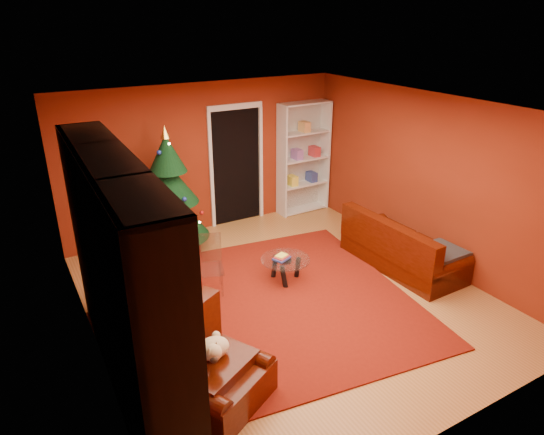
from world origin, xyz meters
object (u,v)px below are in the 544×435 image
dog (213,348)px  acrylic_chair (209,269)px  gift_box_teal (157,252)px  sofa (404,242)px  christmas_tree (170,193)px  white_bookshelf (304,159)px  coffee_table (285,270)px  gift_box_green (189,252)px  armchair (215,368)px  rug (289,299)px  media_unit (123,281)px  gift_box_red (193,245)px

dog → acrylic_chair: 1.99m
gift_box_teal → sofa: bearing=-32.9°
christmas_tree → white_bookshelf: (2.81, 0.42, 0.05)m
sofa → coffee_table: bearing=73.0°
gift_box_green → armchair: size_ratio=0.25×
rug → gift_box_green: (-0.77, 1.80, 0.11)m
gift_box_teal → gift_box_green: bearing=-28.4°
christmas_tree → white_bookshelf: bearing=8.5°
media_unit → christmas_tree: media_unit is taller
armchair → sofa: bearing=-10.0°
christmas_tree → white_bookshelf: size_ratio=0.96×
gift_box_red → sofa: size_ratio=0.12×
coffee_table → sofa: bearing=-15.5°
white_bookshelf → dog: (-3.56, -3.80, -0.48)m
gift_box_green → dog: (-0.84, -2.95, 0.46)m
gift_box_red → gift_box_teal: bearing=179.8°
media_unit → christmas_tree: 3.14m
christmas_tree → dog: 3.49m
armchair → dog: armchair is taller
media_unit → gift_box_green: (1.50, 2.36, -1.12)m
sofa → white_bookshelf: bearing=0.1°
gift_box_red → sofa: bearing=-38.5°
christmas_tree → armchair: size_ratio=2.09×
gift_box_teal → sofa: (3.23, -2.09, 0.28)m
gift_box_teal → acrylic_chair: (0.33, -1.34, 0.24)m
christmas_tree → sofa: 3.72m
rug → white_bookshelf: white_bookshelf is taller
gift_box_red → white_bookshelf: white_bookshelf is taller
christmas_tree → gift_box_green: christmas_tree is taller
gift_box_red → armchair: (-1.03, -3.25, 0.28)m
rug → christmas_tree: 2.59m
gift_box_teal → gift_box_red: 0.61m
gift_box_teal → gift_box_red: gift_box_teal is taller
rug → gift_box_green: bearing=113.0°
gift_box_red → armchair: armchair is taller
sofa → coffee_table: sofa is taller
gift_box_red → acrylic_chair: acrylic_chair is taller
gift_box_red → dog: bearing=-107.6°
gift_box_teal → sofa: size_ratio=0.14×
media_unit → acrylic_chair: (1.39, 1.25, -0.86)m
gift_box_green → coffee_table: (0.98, -1.35, 0.07)m
gift_box_teal → dog: size_ratio=0.69×
sofa → gift_box_green: bearing=55.0°
armchair → acrylic_chair: size_ratio=1.31×
acrylic_chair → christmas_tree: bearing=108.1°
media_unit → gift_box_teal: 3.02m
coffee_table → acrylic_chair: (-1.09, 0.24, 0.19)m
christmas_tree → gift_box_teal: size_ratio=7.63×
dog → coffee_table: dog is taller
rug → media_unit: (-2.27, -0.56, 1.23)m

